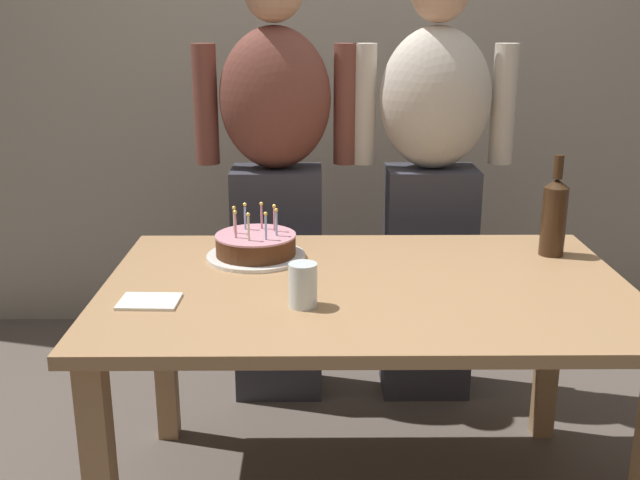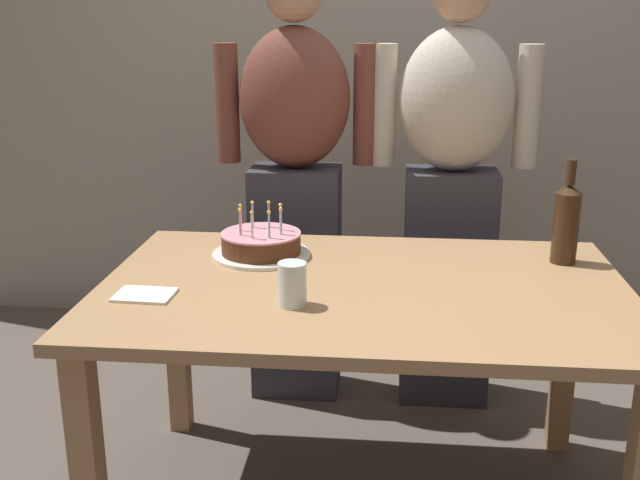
{
  "view_description": "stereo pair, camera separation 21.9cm",
  "coord_description": "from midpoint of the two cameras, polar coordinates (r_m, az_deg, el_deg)",
  "views": [
    {
      "loc": [
        -0.15,
        -2.01,
        1.47
      ],
      "look_at": [
        -0.13,
        0.09,
        0.84
      ],
      "focal_mm": 42.05,
      "sensor_mm": 36.0,
      "label": 1
    },
    {
      "loc": [
        0.07,
        -2.0,
        1.47
      ],
      "look_at": [
        -0.13,
        0.09,
        0.84
      ],
      "focal_mm": 42.05,
      "sensor_mm": 36.0,
      "label": 2
    }
  ],
  "objects": [
    {
      "name": "back_wall",
      "position": [
        3.56,
        0.2,
        13.97
      ],
      "size": [
        5.2,
        0.1,
        2.6
      ],
      "primitive_type": "cube",
      "color": "#9E9384",
      "rests_on": "ground_plane"
    },
    {
      "name": "person_woman_cardigan",
      "position": [
        2.86,
        6.34,
        4.53
      ],
      "size": [
        0.61,
        0.27,
        1.66
      ],
      "rotation": [
        0.0,
        0.0,
        3.14
      ],
      "color": "#33333D",
      "rests_on": "ground_plane"
    },
    {
      "name": "birthday_cake",
      "position": [
        2.36,
        -7.57,
        -0.55
      ],
      "size": [
        0.31,
        0.31,
        0.17
      ],
      "color": "white",
      "rests_on": "dining_table"
    },
    {
      "name": "napkin_stack",
      "position": [
        2.07,
        -15.87,
        -4.58
      ],
      "size": [
        0.16,
        0.12,
        0.01
      ],
      "primitive_type": "cube",
      "rotation": [
        0.0,
        0.0,
        -0.04
      ],
      "color": "white",
      "rests_on": "dining_table"
    },
    {
      "name": "dining_table",
      "position": [
        2.17,
        0.65,
        -5.72
      ],
      "size": [
        1.5,
        0.96,
        0.74
      ],
      "color": "#A37A51",
      "rests_on": "ground_plane"
    },
    {
      "name": "wine_bottle",
      "position": [
        2.43,
        14.96,
        1.8
      ],
      "size": [
        0.08,
        0.08,
        0.32
      ],
      "color": "#382314",
      "rests_on": "dining_table"
    },
    {
      "name": "water_glass_near",
      "position": [
        1.95,
        -4.53,
        -3.49
      ],
      "size": [
        0.08,
        0.08,
        0.12
      ],
      "primitive_type": "cylinder",
      "color": "silver",
      "rests_on": "dining_table"
    },
    {
      "name": "person_man_bearded",
      "position": [
        2.85,
        -5.54,
        4.52
      ],
      "size": [
        0.61,
        0.27,
        1.66
      ],
      "rotation": [
        0.0,
        0.0,
        3.14
      ],
      "color": "#33333D",
      "rests_on": "ground_plane"
    }
  ]
}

